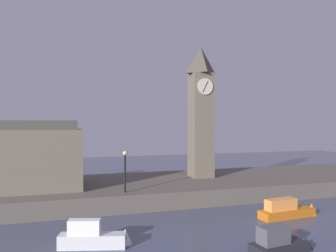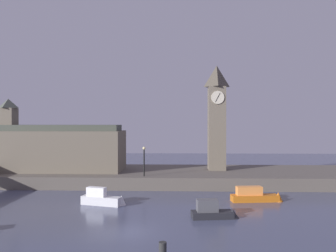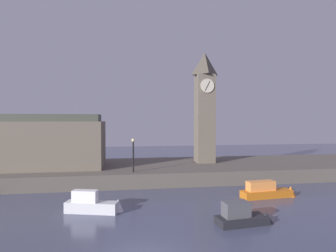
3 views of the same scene
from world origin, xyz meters
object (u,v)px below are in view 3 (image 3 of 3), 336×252
at_px(streetlamp, 133,151).
at_px(boat_patrol_orange, 270,191).
at_px(clock_tower, 205,106).
at_px(boat_barge_dark, 246,216).
at_px(parliament_hall, 26,142).
at_px(boat_ferry_white, 94,204).

relative_size(streetlamp, boat_patrol_orange, 0.66).
bearing_deg(clock_tower, boat_barge_dark, -96.97).
relative_size(parliament_hall, boat_barge_dark, 3.94).
xyz_separation_m(clock_tower, boat_ferry_white, (-12.27, -13.19, -8.12)).
relative_size(clock_tower, boat_patrol_orange, 2.64).
distance_m(parliament_hall, boat_barge_dark, 24.93).
bearing_deg(boat_ferry_white, boat_patrol_orange, 7.23).
relative_size(parliament_hall, boat_patrol_orange, 3.07).
bearing_deg(parliament_hall, boat_barge_dark, -39.80).
relative_size(boat_barge_dark, boat_patrol_orange, 0.78).
bearing_deg(streetlamp, boat_barge_dark, -58.27).
xyz_separation_m(clock_tower, boat_patrol_orange, (2.78, -11.28, -8.21)).
bearing_deg(parliament_hall, boat_patrol_orange, -22.87).
distance_m(streetlamp, boat_patrol_orange, 13.65).
height_order(parliament_hall, boat_ferry_white, parliament_hall).
bearing_deg(clock_tower, parliament_hall, -176.58).
bearing_deg(clock_tower, boat_ferry_white, -132.92).
distance_m(boat_barge_dark, boat_ferry_white, 10.88).
relative_size(boat_ferry_white, boat_patrol_orange, 0.84).
bearing_deg(boat_barge_dark, streetlamp, 121.73).
distance_m(streetlamp, boat_barge_dark, 13.88).
distance_m(boat_barge_dark, boat_patrol_orange, 7.51).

